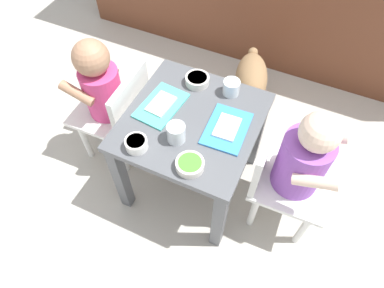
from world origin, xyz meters
name	(u,v)px	position (x,y,z in m)	size (l,w,h in m)	color
ground_plane	(192,180)	(0.00, 0.00, 0.00)	(7.00, 7.00, 0.00)	#B2ADA3
dining_table	(192,134)	(0.00, 0.00, 0.35)	(0.48, 0.50, 0.44)	#515459
seated_child_left	(105,91)	(-0.40, 0.02, 0.40)	(0.29, 0.29, 0.63)	white
seated_child_right	(299,162)	(0.40, 0.01, 0.40)	(0.29, 0.29, 0.64)	white
dog	(251,83)	(0.09, 0.50, 0.21)	(0.25, 0.43, 0.32)	olive
food_tray_left	(161,105)	(-0.13, 0.01, 0.45)	(0.15, 0.22, 0.02)	#4CC6BC
food_tray_right	(227,128)	(0.13, 0.01, 0.45)	(0.15, 0.20, 0.02)	#388CD8
water_cup_left	(231,88)	(0.08, 0.18, 0.47)	(0.06, 0.06, 0.06)	white
water_cup_right	(176,134)	(-0.01, -0.10, 0.47)	(0.06, 0.06, 0.07)	white
cereal_bowl_left_side	(197,80)	(-0.06, 0.18, 0.46)	(0.09, 0.09, 0.03)	silver
veggie_bowl_near	(136,144)	(-0.12, -0.19, 0.46)	(0.08, 0.08, 0.04)	white
veggie_bowl_far	(190,164)	(0.08, -0.19, 0.46)	(0.09, 0.09, 0.03)	silver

